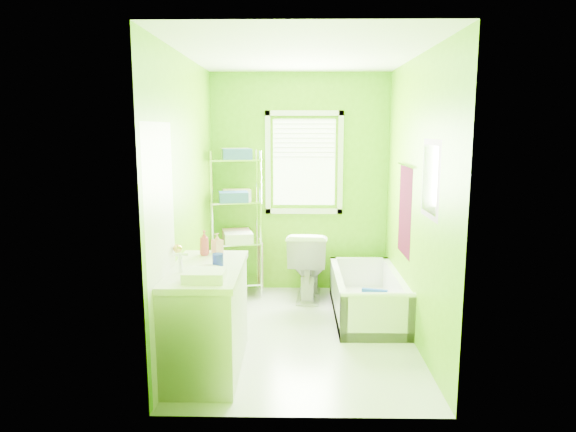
{
  "coord_description": "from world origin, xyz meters",
  "views": [
    {
      "loc": [
        -0.05,
        -4.68,
        1.95
      ],
      "look_at": [
        -0.12,
        0.25,
        1.11
      ],
      "focal_mm": 32.0,
      "sensor_mm": 36.0,
      "label": 1
    }
  ],
  "objects_px": {
    "vanity": "(206,315)",
    "bathtub": "(367,302)",
    "toilet": "(308,264)",
    "wire_shelf_unit": "(238,207)"
  },
  "relations": [
    {
      "from": "toilet",
      "to": "wire_shelf_unit",
      "type": "xyz_separation_m",
      "value": [
        -0.82,
        0.09,
        0.66
      ]
    },
    {
      "from": "vanity",
      "to": "wire_shelf_unit",
      "type": "height_order",
      "value": "wire_shelf_unit"
    },
    {
      "from": "bathtub",
      "to": "wire_shelf_unit",
      "type": "relative_size",
      "value": 0.85
    },
    {
      "from": "toilet",
      "to": "wire_shelf_unit",
      "type": "distance_m",
      "value": 1.05
    },
    {
      "from": "toilet",
      "to": "vanity",
      "type": "xyz_separation_m",
      "value": [
        -0.87,
        -1.81,
        0.05
      ]
    },
    {
      "from": "bathtub",
      "to": "wire_shelf_unit",
      "type": "bearing_deg",
      "value": 154.31
    },
    {
      "from": "vanity",
      "to": "bathtub",
      "type": "bearing_deg",
      "value": 39.44
    },
    {
      "from": "toilet",
      "to": "wire_shelf_unit",
      "type": "bearing_deg",
      "value": -1.85
    },
    {
      "from": "toilet",
      "to": "bathtub",
      "type": "bearing_deg",
      "value": 140.42
    },
    {
      "from": "toilet",
      "to": "wire_shelf_unit",
      "type": "height_order",
      "value": "wire_shelf_unit"
    }
  ]
}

